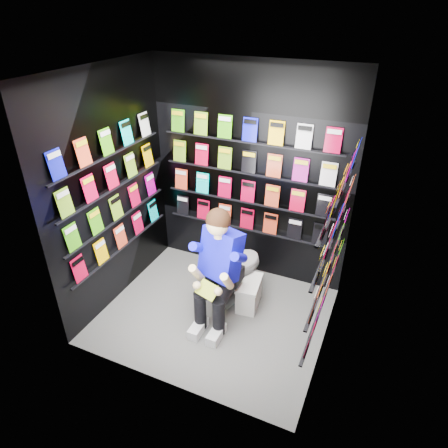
% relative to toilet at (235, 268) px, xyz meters
% --- Properties ---
extents(floor, '(2.40, 2.40, 0.00)m').
position_rel_toilet_xyz_m(floor, '(-0.06, -0.46, -0.37)').
color(floor, '#5C5C59').
rests_on(floor, ground).
extents(ceiling, '(2.40, 2.40, 0.00)m').
position_rel_toilet_xyz_m(ceiling, '(-0.06, -0.46, 2.23)').
color(ceiling, white).
rests_on(ceiling, floor).
extents(wall_back, '(2.40, 0.04, 2.60)m').
position_rel_toilet_xyz_m(wall_back, '(-0.06, 0.54, 0.93)').
color(wall_back, black).
rests_on(wall_back, floor).
extents(wall_front, '(2.40, 0.04, 2.60)m').
position_rel_toilet_xyz_m(wall_front, '(-0.06, -1.46, 0.93)').
color(wall_front, black).
rests_on(wall_front, floor).
extents(wall_left, '(0.04, 2.00, 2.60)m').
position_rel_toilet_xyz_m(wall_left, '(-1.26, -0.46, 0.93)').
color(wall_left, black).
rests_on(wall_left, floor).
extents(wall_right, '(0.04, 2.00, 2.60)m').
position_rel_toilet_xyz_m(wall_right, '(1.14, -0.46, 0.93)').
color(wall_right, black).
rests_on(wall_right, floor).
extents(comics_back, '(2.10, 0.06, 1.37)m').
position_rel_toilet_xyz_m(comics_back, '(-0.06, 0.51, 0.94)').
color(comics_back, '#D74927').
rests_on(comics_back, wall_back).
extents(comics_left, '(0.06, 1.70, 1.37)m').
position_rel_toilet_xyz_m(comics_left, '(-1.23, -0.46, 0.94)').
color(comics_left, '#D74927').
rests_on(comics_left, wall_left).
extents(comics_right, '(0.06, 1.70, 1.37)m').
position_rel_toilet_xyz_m(comics_right, '(1.11, -0.46, 0.94)').
color(comics_right, '#D74927').
rests_on(comics_right, wall_right).
extents(toilet, '(0.62, 0.84, 0.73)m').
position_rel_toilet_xyz_m(toilet, '(0.00, 0.00, 0.00)').
color(toilet, white).
rests_on(toilet, floor).
extents(longbox, '(0.27, 0.43, 0.30)m').
position_rel_toilet_xyz_m(longbox, '(0.23, -0.14, -0.22)').
color(longbox, white).
rests_on(longbox, floor).
extents(longbox_lid, '(0.29, 0.45, 0.03)m').
position_rel_toilet_xyz_m(longbox_lid, '(0.23, -0.14, -0.05)').
color(longbox_lid, white).
rests_on(longbox_lid, longbox).
extents(reader, '(0.77, 0.94, 1.50)m').
position_rel_toilet_xyz_m(reader, '(0.00, -0.38, 0.43)').
color(reader, '#0D09C3').
rests_on(reader, toilet).
extents(held_comic, '(0.27, 0.20, 0.10)m').
position_rel_toilet_xyz_m(held_comic, '(0.00, -0.73, 0.21)').
color(held_comic, green).
rests_on(held_comic, reader).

